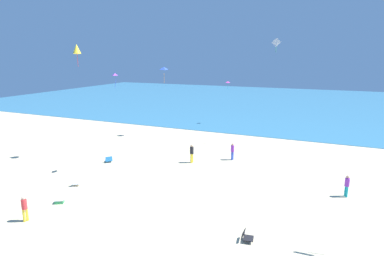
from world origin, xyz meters
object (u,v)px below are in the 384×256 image
object	(u,v)px
person_2	(24,207)
person_0	(232,150)
kite_blue	(164,68)
kite_yellow	(77,49)
beach_chair_far_left	(109,160)
cooler_box	(59,201)
person_1	(192,152)
beach_chair_far_right	(246,236)
kite_purple	(115,75)
person_3	(347,184)
beach_chair_near_camera	(76,182)
kite_magenta	(228,82)
kite_white	(276,42)

from	to	relation	value
person_2	person_0	bearing A→B (deg)	-99.97
kite_blue	kite_yellow	distance (m)	10.91
person_0	kite_blue	xyz separation A→B (m)	(-9.91, 5.64, 7.01)
beach_chair_far_left	cooler_box	size ratio (longest dim) A/B	1.32
cooler_box	person_1	world-z (taller)	person_1
beach_chair_far_right	kite_purple	bearing A→B (deg)	146.38
person_0	person_3	bearing A→B (deg)	172.21
beach_chair_far_left	person_2	world-z (taller)	person_2
beach_chair_near_camera	kite_magenta	world-z (taller)	kite_magenta
cooler_box	kite_purple	size ratio (longest dim) A/B	0.57
kite_purple	kite_blue	bearing A→B (deg)	100.29
kite_white	kite_yellow	world-z (taller)	kite_white
beach_chair_far_right	kite_blue	distance (m)	24.13
beach_chair_far_left	beach_chair_near_camera	bearing A→B (deg)	145.19
kite_white	person_2	bearing A→B (deg)	-114.27
person_1	person_2	xyz separation A→B (m)	(-4.75, -13.15, -0.08)
person_1	person_2	world-z (taller)	person_1
person_2	kite_blue	size ratio (longest dim) A/B	0.82
cooler_box	person_1	distance (m)	11.71
cooler_box	kite_yellow	size ratio (longest dim) A/B	0.33
beach_chair_far_left	kite_white	bearing A→B (deg)	-91.96
beach_chair_near_camera	person_3	distance (m)	19.02
beach_chair_near_camera	person_1	xyz separation A→B (m)	(5.81, 8.00, 0.75)
beach_chair_near_camera	kite_magenta	size ratio (longest dim) A/B	0.73
cooler_box	person_1	bearing A→B (deg)	66.13
beach_chair_near_camera	person_0	bearing A→B (deg)	-72.62
beach_chair_near_camera	person_2	world-z (taller)	person_2
cooler_box	person_1	size ratio (longest dim) A/B	0.39
person_0	person_2	xyz separation A→B (m)	(-7.86, -15.32, -0.02)
kite_magenta	kite_blue	bearing A→B (deg)	-116.75
beach_chair_far_left	kite_purple	world-z (taller)	kite_purple
beach_chair_far_left	cooler_box	bearing A→B (deg)	148.76
person_3	kite_purple	size ratio (longest dim) A/B	1.33
person_0	kite_blue	world-z (taller)	kite_blue
beach_chair_near_camera	kite_yellow	world-z (taller)	kite_yellow
person_2	person_3	xyz separation A→B (m)	(17.08, 10.84, -0.01)
person_3	kite_yellow	size ratio (longest dim) A/B	0.77
kite_white	kite_yellow	xyz separation A→B (m)	(-15.27, -11.78, -0.75)
beach_chair_far_left	kite_magenta	world-z (taller)	kite_magenta
kite_white	kite_blue	size ratio (longest dim) A/B	0.79
beach_chair_far_right	kite_white	distance (m)	22.15
person_0	person_3	xyz separation A→B (m)	(9.22, -4.48, -0.03)
beach_chair_far_left	person_1	distance (m)	7.48
beach_chair_far_left	beach_chair_far_right	size ratio (longest dim) A/B	1.26
person_3	person_0	bearing A→B (deg)	-57.29
beach_chair_far_right	kite_white	xyz separation A→B (m)	(-2.01, 19.46, 10.38)
person_2	beach_chair_far_right	bearing A→B (deg)	-148.88
person_0	kite_white	size ratio (longest dim) A/B	1.07
kite_white	kite_magenta	xyz separation A→B (m)	(-7.41, 7.96, -4.82)
beach_chair_far_right	person_3	xyz separation A→B (m)	(4.95, 7.83, 0.61)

